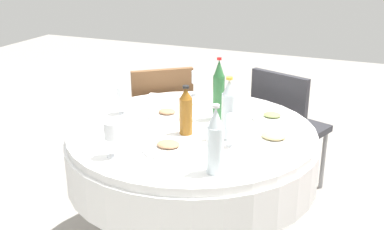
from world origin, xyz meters
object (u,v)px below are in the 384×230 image
wine_glass_front (234,123)px  plate_outer (272,117)px  wine_glass_inner (123,94)px  plate_west (168,147)px  chair_inner (285,122)px  bottle_green_near (219,91)px  bottle_clear_far (229,110)px  plate_east (167,114)px  plate_north (273,139)px  wine_glass_left (112,131)px  bottle_amber_right (185,112)px  chair_south (160,116)px  dining_table (192,155)px  bottle_clear_left (215,142)px  wine_glass_south (197,78)px

wine_glass_front → plate_outer: 0.43m
wine_glass_inner → plate_outer: wine_glass_inner is taller
plate_west → chair_inner: (-0.32, -1.12, -0.23)m
bottle_green_near → bottle_clear_far: bearing=119.8°
plate_east → plate_north: bearing=169.5°
wine_glass_left → wine_glass_front: size_ratio=1.05×
plate_north → plate_east: bearing=-10.5°
bottle_amber_right → plate_north: bearing=-169.8°
plate_north → chair_south: chair_south is taller
plate_north → chair_inner: bearing=-82.9°
plate_north → chair_south: (0.92, -0.63, -0.23)m
bottle_green_near → plate_outer: size_ratio=1.64×
dining_table → bottle_clear_left: bearing=123.5°
wine_glass_inner → plate_east: (-0.24, -0.05, -0.10)m
plate_east → plate_north: size_ratio=0.80×
wine_glass_front → bottle_green_near: bearing=-59.3°
bottle_green_near → chair_inner: 0.80m
bottle_amber_right → plate_west: bottle_amber_right is taller
bottle_clear_far → chair_south: 1.05m
bottle_amber_right → wine_glass_south: 0.62m
plate_east → plate_outer: bearing=-162.8°
dining_table → wine_glass_front: (-0.26, 0.13, 0.26)m
bottle_amber_right → plate_outer: (-0.35, -0.36, -0.10)m
bottle_amber_right → chair_south: 0.92m
dining_table → bottle_clear_far: bottle_clear_far is taller
plate_outer → plate_north: same height
plate_north → plate_west: 0.51m
bottle_clear_far → wine_glass_left: bottle_clear_far is taller
wine_glass_south → wine_glass_left: bearing=89.6°
bottle_clear_far → plate_west: bearing=47.5°
plate_outer → wine_glass_front: bearing=78.1°
bottle_clear_left → chair_south: bottle_clear_left is taller
chair_south → bottle_clear_far: bearing=-82.3°
bottle_clear_left → plate_outer: bottle_clear_left is taller
wine_glass_left → chair_inner: (-0.51, -1.28, -0.34)m
plate_north → wine_glass_left: bearing=35.8°
bottle_clear_far → wine_glass_left: size_ratio=1.88×
plate_east → bottle_clear_far: bearing=157.8°
dining_table → wine_glass_front: wine_glass_front is taller
wine_glass_front → wine_glass_inner: 0.72m
bottle_clear_left → plate_north: bottle_clear_left is taller
bottle_amber_right → wine_glass_south: size_ratio=1.61×
wine_glass_south → plate_north: size_ratio=0.59×
wine_glass_inner → plate_east: bearing=-167.5°
bottle_clear_far → wine_glass_south: (0.39, -0.57, -0.03)m
dining_table → plate_east: bearing=-30.1°
bottle_amber_right → bottle_green_near: 0.27m
wine_glass_inner → wine_glass_left: bearing=115.5°
plate_outer → wine_glass_inner: bearing=15.8°
chair_south → chair_inner: 0.84m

